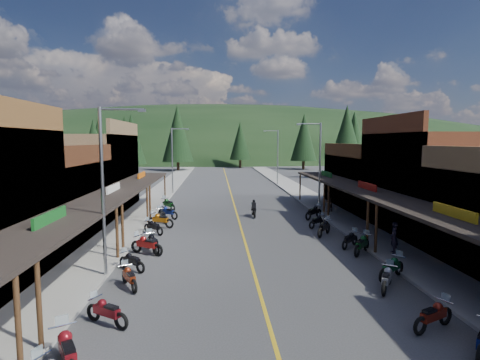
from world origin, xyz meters
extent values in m
plane|color=#38383A|center=(0.00, 0.00, 0.00)|extent=(220.00, 220.00, 0.00)
cube|color=gold|center=(0.00, 20.00, 0.01)|extent=(0.15, 90.00, 0.01)
cube|color=gray|center=(-8.70, 20.00, 0.07)|extent=(3.40, 94.00, 0.15)
cube|color=gray|center=(8.70, 20.00, 0.07)|extent=(3.40, 94.00, 0.15)
cylinder|color=#472D19|center=(-7.20, -13.60, 1.50)|extent=(0.16, 0.16, 3.00)
cube|color=brown|center=(-10.15, -7.90, 4.10)|extent=(0.30, 10.20, 8.20)
cube|color=black|center=(-8.70, -7.90, 3.00)|extent=(3.20, 10.20, 0.18)
cylinder|color=#472D19|center=(-7.20, -12.40, 1.50)|extent=(0.16, 0.16, 3.00)
cylinder|color=#472D19|center=(-7.20, -3.40, 1.50)|extent=(0.16, 0.16, 3.00)
cube|color=#14591E|center=(-8.70, -7.90, 3.20)|extent=(0.12, 3.00, 0.70)
cube|color=#3F2111|center=(-14.00, 1.70, 2.50)|extent=(8.00, 9.00, 5.00)
cube|color=#3F2111|center=(-10.15, 1.70, 3.10)|extent=(0.30, 9.00, 6.20)
cube|color=black|center=(-8.70, 1.70, 3.00)|extent=(3.20, 9.00, 0.18)
cylinder|color=#472D19|center=(-7.20, -2.20, 1.50)|extent=(0.16, 0.16, 3.00)
cylinder|color=#472D19|center=(-7.20, 5.60, 1.50)|extent=(0.16, 0.16, 3.00)
cube|color=silver|center=(-8.70, 1.70, 3.20)|extent=(0.12, 3.00, 0.70)
cube|color=brown|center=(-14.00, 11.30, 3.50)|extent=(8.00, 10.20, 7.00)
cube|color=brown|center=(-10.15, 11.30, 4.10)|extent=(0.30, 10.20, 8.20)
cube|color=black|center=(-8.70, 11.30, 3.00)|extent=(3.20, 10.20, 0.18)
cylinder|color=#472D19|center=(-7.20, 6.80, 1.50)|extent=(0.16, 0.16, 3.00)
cylinder|color=#472D19|center=(-7.20, 15.80, 1.50)|extent=(0.16, 0.16, 3.00)
cube|color=#CC590C|center=(-8.70, 11.30, 3.20)|extent=(0.12, 3.00, 0.70)
cube|color=black|center=(8.70, -7.90, 3.00)|extent=(3.20, 10.20, 0.18)
cylinder|color=#472D19|center=(7.20, -3.40, 1.50)|extent=(0.16, 0.16, 3.00)
cube|color=gold|center=(8.70, -7.90, 3.20)|extent=(0.12, 3.00, 0.70)
cube|color=#562B19|center=(14.00, 1.70, 3.50)|extent=(8.00, 9.00, 7.00)
cube|color=#562B19|center=(10.15, 1.70, 4.10)|extent=(0.30, 9.00, 8.20)
cube|color=black|center=(8.70, 1.70, 3.00)|extent=(3.20, 9.00, 0.18)
cylinder|color=#472D19|center=(7.20, -2.20, 1.50)|extent=(0.16, 0.16, 3.00)
cylinder|color=#472D19|center=(7.20, 5.60, 1.50)|extent=(0.16, 0.16, 3.00)
cube|color=#B2140F|center=(8.70, 1.70, 3.20)|extent=(0.12, 3.00, 0.70)
cube|color=#4C2D16|center=(14.00, 11.30, 2.50)|extent=(8.00, 10.20, 5.00)
cube|color=#4C2D16|center=(10.15, 11.30, 3.10)|extent=(0.30, 10.20, 6.20)
cube|color=black|center=(8.70, 11.30, 3.00)|extent=(3.20, 10.20, 0.18)
cylinder|color=#472D19|center=(7.20, 6.80, 1.50)|extent=(0.16, 0.16, 3.00)
cylinder|color=#472D19|center=(7.20, 15.80, 1.50)|extent=(0.16, 0.16, 3.00)
cube|color=#14591E|center=(8.70, 11.30, 3.20)|extent=(0.12, 3.00, 0.70)
cylinder|color=gray|center=(-7.10, -6.00, 4.00)|extent=(0.16, 0.16, 8.00)
cylinder|color=gray|center=(-6.10, -6.00, 7.90)|extent=(2.00, 0.10, 0.10)
cube|color=gray|center=(-5.20, -6.00, 7.85)|extent=(0.35, 0.18, 0.12)
cylinder|color=gray|center=(-7.10, 22.00, 4.00)|extent=(0.16, 0.16, 8.00)
cylinder|color=gray|center=(-6.10, 22.00, 7.90)|extent=(2.00, 0.10, 0.10)
cube|color=gray|center=(-5.20, 22.00, 7.85)|extent=(0.35, 0.18, 0.12)
cylinder|color=gray|center=(7.10, 8.00, 4.00)|extent=(0.16, 0.16, 8.00)
cylinder|color=gray|center=(6.10, 8.00, 7.90)|extent=(2.00, 0.10, 0.10)
cube|color=gray|center=(5.20, 8.00, 7.85)|extent=(0.35, 0.18, 0.12)
cylinder|color=gray|center=(7.10, 30.00, 4.00)|extent=(0.16, 0.16, 8.00)
cylinder|color=gray|center=(6.10, 30.00, 7.90)|extent=(2.00, 0.10, 0.10)
cube|color=gray|center=(5.20, 30.00, 7.85)|extent=(0.35, 0.18, 0.12)
ellipsoid|color=black|center=(0.00, 135.00, 0.00)|extent=(310.00, 140.00, 60.00)
cylinder|color=black|center=(-40.00, 62.00, 1.00)|extent=(0.60, 0.60, 2.00)
cone|color=black|center=(-40.00, 62.00, 6.50)|extent=(5.04, 5.04, 9.00)
cylinder|color=black|center=(-24.00, 70.00, 1.00)|extent=(0.60, 0.60, 2.00)
cone|color=black|center=(-24.00, 70.00, 7.25)|extent=(5.88, 5.88, 10.50)
cylinder|color=black|center=(-10.00, 58.00, 1.00)|extent=(0.60, 0.60, 2.00)
cone|color=black|center=(-10.00, 58.00, 8.00)|extent=(6.72, 6.72, 12.00)
cylinder|color=black|center=(4.00, 66.00, 1.00)|extent=(0.60, 0.60, 2.00)
cone|color=black|center=(4.00, 66.00, 6.50)|extent=(5.04, 5.04, 9.00)
cylinder|color=black|center=(18.00, 60.00, 1.00)|extent=(0.60, 0.60, 2.00)
cone|color=black|center=(18.00, 60.00, 7.25)|extent=(5.88, 5.88, 10.50)
cylinder|color=black|center=(34.00, 72.00, 1.00)|extent=(0.60, 0.60, 2.00)
cone|color=black|center=(34.00, 72.00, 8.00)|extent=(6.72, 6.72, 12.00)
cylinder|color=black|center=(46.00, 64.00, 1.00)|extent=(0.60, 0.60, 2.00)
cone|color=black|center=(46.00, 64.00, 6.50)|extent=(5.04, 5.04, 9.00)
cylinder|color=black|center=(-32.00, 76.00, 1.00)|extent=(0.60, 0.60, 2.00)
cone|color=black|center=(-32.00, 76.00, 7.25)|extent=(5.88, 5.88, 10.50)
cylinder|color=black|center=(-22.00, 40.00, 1.00)|extent=(0.60, 0.60, 2.00)
cone|color=black|center=(-22.00, 40.00, 6.00)|extent=(4.48, 4.48, 8.00)
cylinder|color=black|center=(24.00, 45.00, 1.00)|extent=(0.60, 0.60, 2.00)
cone|color=black|center=(24.00, 45.00, 6.40)|extent=(4.93, 4.93, 8.80)
cylinder|color=black|center=(-18.00, 50.00, 1.00)|extent=(0.60, 0.60, 2.00)
cone|color=black|center=(-18.00, 50.00, 6.80)|extent=(5.38, 5.38, 9.60)
cylinder|color=black|center=(20.00, 38.00, 1.00)|extent=(0.60, 0.60, 2.00)
cone|color=black|center=(20.00, 38.00, 7.20)|extent=(5.82, 5.82, 10.40)
imported|color=black|center=(8.15, -3.64, 1.05)|extent=(0.54, 0.72, 1.80)
imported|color=brown|center=(8.18, 8.81, 1.04)|extent=(0.99, 0.91, 1.78)
camera|label=1|loc=(-1.83, -23.60, 6.47)|focal=28.00mm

